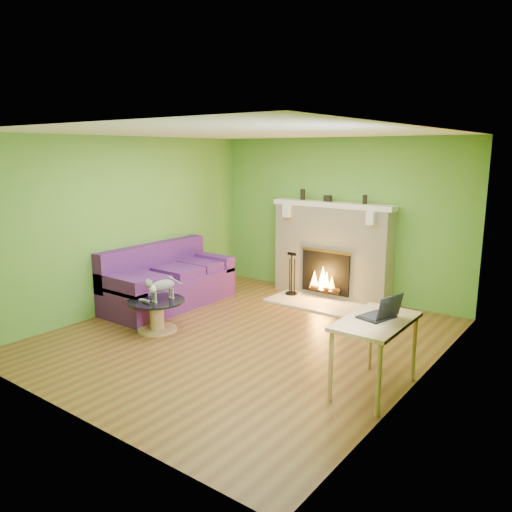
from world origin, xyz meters
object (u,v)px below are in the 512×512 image
(coffee_table, at_px, (157,313))
(cat, at_px, (163,288))
(desk, at_px, (376,328))
(sofa, at_px, (167,282))

(coffee_table, distance_m, cat, 0.36)
(desk, distance_m, cat, 2.97)
(sofa, relative_size, coffee_table, 2.79)
(coffee_table, bearing_deg, cat, 32.01)
(desk, xyz_separation_m, cat, (-2.97, -0.08, -0.07))
(cat, bearing_deg, sofa, 144.35)
(sofa, bearing_deg, desk, -11.44)
(sofa, xyz_separation_m, coffee_table, (0.75, -0.90, -0.12))
(sofa, height_order, desk, sofa)
(cat, bearing_deg, coffee_table, -138.09)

